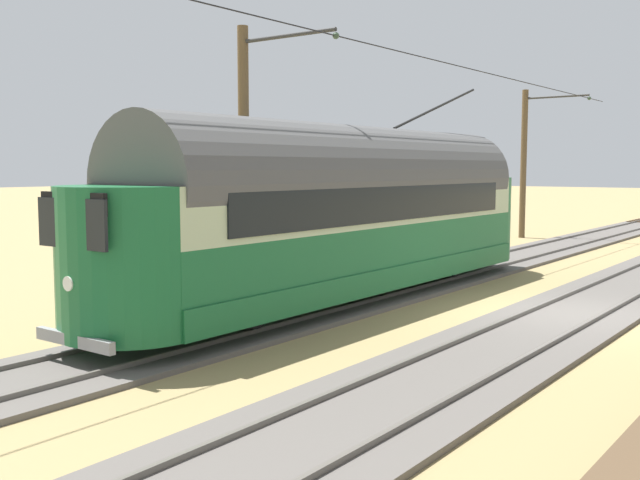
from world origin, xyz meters
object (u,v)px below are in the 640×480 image
vintage_streetcar (350,210)px  spare_tie_stack (343,267)px  catenary_pole_foreground (526,161)px  catenary_pole_mid_near (247,155)px

vintage_streetcar → spare_tie_stack: vintage_streetcar is taller
vintage_streetcar → catenary_pole_foreground: bearing=-81.4°
catenary_pole_foreground → spare_tie_stack: size_ratio=2.86×
catenary_pole_mid_near → spare_tie_stack: bearing=-93.5°
catenary_pole_mid_near → catenary_pole_foreground: bearing=-90.0°
catenary_pole_foreground → catenary_pole_mid_near: bearing=90.0°
catenary_pole_foreground → catenary_pole_mid_near: same height
catenary_pole_mid_near → vintage_streetcar: bearing=-167.5°
vintage_streetcar → catenary_pole_foreground: (2.81, -18.55, 1.36)m
vintage_streetcar → catenary_pole_foreground: 18.81m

